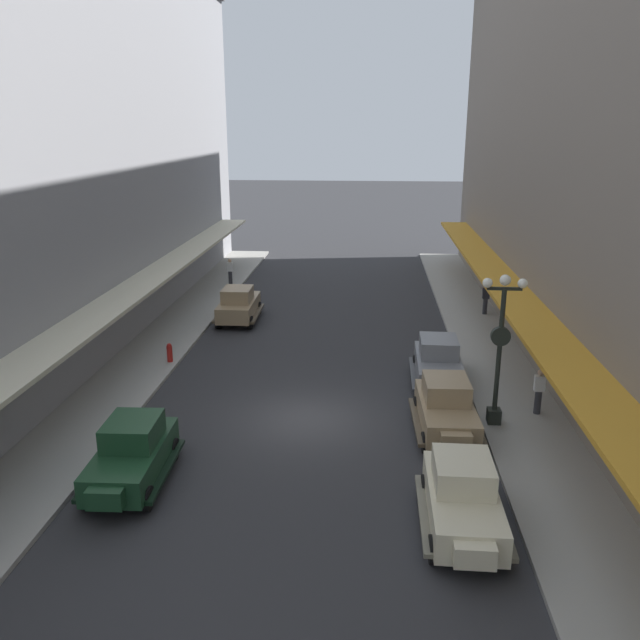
# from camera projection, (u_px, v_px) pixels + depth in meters

# --- Properties ---
(ground_plane) EXTENTS (200.00, 200.00, 0.00)m
(ground_plane) POSITION_uv_depth(u_px,v_px,m) (307.00, 419.00, 22.62)
(ground_plane) COLOR #2D2D30
(sidewalk_left) EXTENTS (3.00, 60.00, 0.15)m
(sidewalk_left) POSITION_uv_depth(u_px,v_px,m) (99.00, 410.00, 23.16)
(sidewalk_left) COLOR #99968E
(sidewalk_left) RESTS_ON ground
(sidewalk_right) EXTENTS (3.00, 60.00, 0.15)m
(sidewalk_right) POSITION_uv_depth(u_px,v_px,m) (525.00, 424.00, 22.04)
(sidewalk_right) COLOR #99968E
(sidewalk_right) RESTS_ON ground
(parked_car_0) EXTENTS (2.27, 4.31, 1.84)m
(parked_car_0) POSITION_uv_depth(u_px,v_px,m) (132.00, 452.00, 18.37)
(parked_car_0) COLOR #193D23
(parked_car_0) RESTS_ON ground
(parked_car_1) EXTENTS (2.16, 4.27, 1.84)m
(parked_car_1) POSITION_uv_depth(u_px,v_px,m) (463.00, 496.00, 16.21)
(parked_car_1) COLOR beige
(parked_car_1) RESTS_ON ground
(parked_car_2) EXTENTS (2.21, 4.28, 1.84)m
(parked_car_2) POSITION_uv_depth(u_px,v_px,m) (438.00, 362.00, 25.36)
(parked_car_2) COLOR slate
(parked_car_2) RESTS_ON ground
(parked_car_3) EXTENTS (2.19, 4.28, 1.84)m
(parked_car_3) POSITION_uv_depth(u_px,v_px,m) (239.00, 304.00, 33.57)
(parked_car_3) COLOR #997F5B
(parked_car_3) RESTS_ON ground
(parked_car_4) EXTENTS (2.25, 4.30, 1.84)m
(parked_car_4) POSITION_uv_depth(u_px,v_px,m) (446.00, 407.00, 21.32)
(parked_car_4) COLOR #997F5B
(parked_car_4) RESTS_ON ground
(lamp_post_with_clock) EXTENTS (1.42, 0.44, 5.16)m
(lamp_post_with_clock) POSITION_uv_depth(u_px,v_px,m) (500.00, 344.00, 21.16)
(lamp_post_with_clock) COLOR black
(lamp_post_with_clock) RESTS_ON sidewalk_right
(fire_hydrant) EXTENTS (0.24, 0.24, 0.82)m
(fire_hydrant) POSITION_uv_depth(u_px,v_px,m) (170.00, 352.00, 27.53)
(fire_hydrant) COLOR #B21E19
(fire_hydrant) RESTS_ON sidewalk_left
(pedestrian_0) EXTENTS (0.36, 0.24, 1.64)m
(pedestrian_0) POSITION_uv_depth(u_px,v_px,m) (539.00, 391.00, 22.46)
(pedestrian_0) COLOR #2D2D33
(pedestrian_0) RESTS_ON sidewalk_right
(pedestrian_1) EXTENTS (0.36, 0.28, 1.67)m
(pedestrian_1) POSITION_uv_depth(u_px,v_px,m) (486.00, 298.00, 34.35)
(pedestrian_1) COLOR #2D2D33
(pedestrian_1) RESTS_ON sidewalk_right
(pedestrian_2) EXTENTS (0.36, 0.24, 1.64)m
(pedestrian_2) POSITION_uv_depth(u_px,v_px,m) (230.00, 271.00, 40.76)
(pedestrian_2) COLOR #2D2D33
(pedestrian_2) RESTS_ON sidewalk_left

